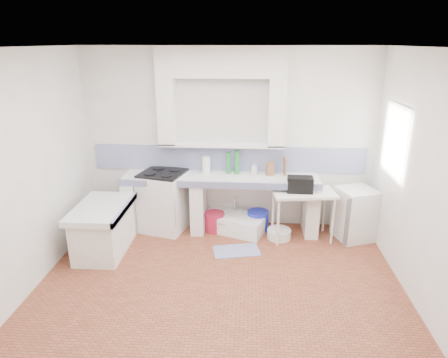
# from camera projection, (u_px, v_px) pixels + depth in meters

# --- Properties ---
(floor) EXTENTS (4.50, 4.50, 0.00)m
(floor) POSITION_uv_depth(u_px,v_px,m) (218.00, 293.00, 4.78)
(floor) COLOR brown
(floor) RESTS_ON ground
(ceiling) EXTENTS (4.50, 4.50, 0.00)m
(ceiling) POSITION_uv_depth(u_px,v_px,m) (217.00, 47.00, 3.86)
(ceiling) COLOR white
(ceiling) RESTS_ON ground
(wall_back) EXTENTS (4.50, 0.00, 4.50)m
(wall_back) POSITION_uv_depth(u_px,v_px,m) (228.00, 140.00, 6.21)
(wall_back) COLOR white
(wall_back) RESTS_ON ground
(wall_front) EXTENTS (4.50, 0.00, 4.50)m
(wall_front) POSITION_uv_depth(u_px,v_px,m) (191.00, 293.00, 2.44)
(wall_front) COLOR white
(wall_front) RESTS_ON ground
(wall_left) EXTENTS (0.00, 4.50, 4.50)m
(wall_left) POSITION_uv_depth(u_px,v_px,m) (18.00, 178.00, 4.47)
(wall_left) COLOR white
(wall_left) RESTS_ON ground
(wall_right) EXTENTS (0.00, 4.50, 4.50)m
(wall_right) POSITION_uv_depth(u_px,v_px,m) (431.00, 188.00, 4.18)
(wall_right) COLOR white
(wall_right) RESTS_ON ground
(alcove_mass) EXTENTS (1.90, 0.25, 0.45)m
(alcove_mass) POSITION_uv_depth(u_px,v_px,m) (221.00, 62.00, 5.71)
(alcove_mass) COLOR white
(alcove_mass) RESTS_ON ground
(window_frame) EXTENTS (0.35, 0.86, 1.06)m
(window_frame) POSITION_uv_depth(u_px,v_px,m) (409.00, 142.00, 5.23)
(window_frame) COLOR #381F11
(window_frame) RESTS_ON ground
(lace_valance) EXTENTS (0.01, 0.84, 0.24)m
(lace_valance) POSITION_uv_depth(u_px,v_px,m) (402.00, 113.00, 5.12)
(lace_valance) COLOR white
(lace_valance) RESTS_ON ground
(counter_slab) EXTENTS (3.00, 0.60, 0.08)m
(counter_slab) POSITION_uv_depth(u_px,v_px,m) (221.00, 179.00, 6.11)
(counter_slab) COLOR white
(counter_slab) RESTS_ON ground
(counter_lip) EXTENTS (3.00, 0.04, 0.10)m
(counter_lip) POSITION_uv_depth(u_px,v_px,m) (219.00, 185.00, 5.85)
(counter_lip) COLOR navy
(counter_lip) RESTS_ON ground
(counter_pier_left) EXTENTS (0.20, 0.55, 0.82)m
(counter_pier_left) POSITION_uv_depth(u_px,v_px,m) (133.00, 203.00, 6.35)
(counter_pier_left) COLOR white
(counter_pier_left) RESTS_ON ground
(counter_pier_mid) EXTENTS (0.20, 0.55, 0.82)m
(counter_pier_mid) POSITION_uv_depth(u_px,v_px,m) (199.00, 205.00, 6.28)
(counter_pier_mid) COLOR white
(counter_pier_mid) RESTS_ON ground
(counter_pier_right) EXTENTS (0.20, 0.55, 0.82)m
(counter_pier_right) POSITION_uv_depth(u_px,v_px,m) (311.00, 208.00, 6.17)
(counter_pier_right) COLOR white
(counter_pier_right) RESTS_ON ground
(peninsula_top) EXTENTS (0.70, 1.10, 0.08)m
(peninsula_top) POSITION_uv_depth(u_px,v_px,m) (101.00, 209.00, 5.52)
(peninsula_top) COLOR white
(peninsula_top) RESTS_ON ground
(peninsula_base) EXTENTS (0.60, 1.00, 0.62)m
(peninsula_base) POSITION_uv_depth(u_px,v_px,m) (104.00, 231.00, 5.64)
(peninsula_base) COLOR white
(peninsula_base) RESTS_ON ground
(peninsula_lip) EXTENTS (0.04, 1.10, 0.10)m
(peninsula_lip) POSITION_uv_depth(u_px,v_px,m) (125.00, 209.00, 5.50)
(peninsula_lip) COLOR navy
(peninsula_lip) RESTS_ON ground
(backsplash) EXTENTS (4.27, 0.03, 0.40)m
(backsplash) POSITION_uv_depth(u_px,v_px,m) (228.00, 159.00, 6.29)
(backsplash) COLOR navy
(backsplash) RESTS_ON ground
(stove) EXTENTS (0.79, 0.77, 0.92)m
(stove) POSITION_uv_depth(u_px,v_px,m) (164.00, 202.00, 6.28)
(stove) COLOR white
(stove) RESTS_ON ground
(sink) EXTENTS (1.09, 0.84, 0.23)m
(sink) POSITION_uv_depth(u_px,v_px,m) (234.00, 223.00, 6.33)
(sink) COLOR white
(sink) RESTS_ON ground
(side_table) EXTENTS (0.97, 0.63, 0.04)m
(side_table) POSITION_uv_depth(u_px,v_px,m) (302.00, 215.00, 6.00)
(side_table) COLOR white
(side_table) RESTS_ON ground
(fridge) EXTENTS (0.65, 0.65, 0.79)m
(fridge) POSITION_uv_depth(u_px,v_px,m) (355.00, 214.00, 6.00)
(fridge) COLOR white
(fridge) RESTS_ON ground
(bucket_red) EXTENTS (0.39, 0.39, 0.30)m
(bucket_red) POSITION_uv_depth(u_px,v_px,m) (214.00, 222.00, 6.31)
(bucket_red) COLOR #AB1936
(bucket_red) RESTS_ON ground
(bucket_orange) EXTENTS (0.27, 0.27, 0.24)m
(bucket_orange) POSITION_uv_depth(u_px,v_px,m) (238.00, 227.00, 6.19)
(bucket_orange) COLOR #C55303
(bucket_orange) RESTS_ON ground
(bucket_blue) EXTENTS (0.38, 0.38, 0.31)m
(bucket_blue) POSITION_uv_depth(u_px,v_px,m) (258.00, 220.00, 6.34)
(bucket_blue) COLOR #1B27C4
(bucket_blue) RESTS_ON ground
(basin_white) EXTENTS (0.39, 0.39, 0.14)m
(basin_white) POSITION_uv_depth(u_px,v_px,m) (279.00, 234.00, 6.09)
(basin_white) COLOR white
(basin_white) RESTS_ON ground
(water_bottle_a) EXTENTS (0.10, 0.10, 0.29)m
(water_bottle_a) POSITION_uv_depth(u_px,v_px,m) (223.00, 217.00, 6.48)
(water_bottle_a) COLOR silver
(water_bottle_a) RESTS_ON ground
(water_bottle_b) EXTENTS (0.10, 0.10, 0.29)m
(water_bottle_b) POSITION_uv_depth(u_px,v_px,m) (240.00, 218.00, 6.46)
(water_bottle_b) COLOR silver
(water_bottle_b) RESTS_ON ground
(black_bag) EXTENTS (0.37, 0.22, 0.23)m
(black_bag) POSITION_uv_depth(u_px,v_px,m) (300.00, 184.00, 5.82)
(black_bag) COLOR black
(black_bag) RESTS_ON side_table
(green_bottle_a) EXTENTS (0.08, 0.08, 0.34)m
(green_bottle_a) POSITION_uv_depth(u_px,v_px,m) (228.00, 163.00, 6.18)
(green_bottle_a) COLOR #267B36
(green_bottle_a) RESTS_ON counter_slab
(green_bottle_b) EXTENTS (0.09, 0.09, 0.36)m
(green_bottle_b) POSITION_uv_depth(u_px,v_px,m) (237.00, 162.00, 6.16)
(green_bottle_b) COLOR #267B36
(green_bottle_b) RESTS_ON counter_slab
(knife_block) EXTENTS (0.13, 0.12, 0.21)m
(knife_block) POSITION_uv_depth(u_px,v_px,m) (270.00, 169.00, 6.10)
(knife_block) COLOR #95633B
(knife_block) RESTS_ON counter_slab
(cutting_board) EXTENTS (0.04, 0.20, 0.27)m
(cutting_board) POSITION_uv_depth(u_px,v_px,m) (285.00, 166.00, 6.13)
(cutting_board) COLOR #95633B
(cutting_board) RESTS_ON counter_slab
(paper_towel) EXTENTS (0.16, 0.16, 0.26)m
(paper_towel) POSITION_uv_depth(u_px,v_px,m) (206.00, 165.00, 6.21)
(paper_towel) COLOR white
(paper_towel) RESTS_ON counter_slab
(soap_bottle) EXTENTS (0.09, 0.09, 0.19)m
(soap_bottle) POSITION_uv_depth(u_px,v_px,m) (254.00, 168.00, 6.17)
(soap_bottle) COLOR white
(soap_bottle) RESTS_ON counter_slab
(rug) EXTENTS (0.72, 0.50, 0.01)m
(rug) POSITION_uv_depth(u_px,v_px,m) (236.00, 251.00, 5.73)
(rug) COLOR navy
(rug) RESTS_ON ground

